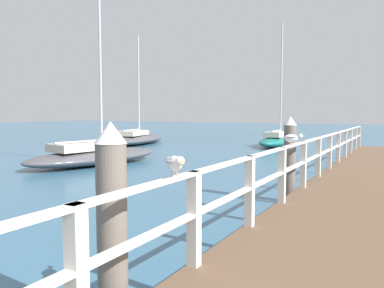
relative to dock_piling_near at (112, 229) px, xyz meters
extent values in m
cube|color=brown|center=(1.78, 7.45, -0.79)|extent=(2.95, 21.38, 0.42)
cube|color=beige|center=(0.38, -0.79, -0.07)|extent=(0.12, 0.12, 1.02)
cube|color=beige|center=(0.38, 0.85, -0.07)|extent=(0.12, 0.12, 1.02)
cube|color=beige|center=(0.38, 2.50, -0.07)|extent=(0.12, 0.12, 1.02)
cube|color=beige|center=(0.38, 4.15, -0.07)|extent=(0.12, 0.12, 1.02)
cube|color=beige|center=(0.38, 5.80, -0.07)|extent=(0.12, 0.12, 1.02)
cube|color=beige|center=(0.38, 7.45, -0.07)|extent=(0.12, 0.12, 1.02)
cube|color=beige|center=(0.38, 9.10, -0.07)|extent=(0.12, 0.12, 1.02)
cube|color=beige|center=(0.38, 10.74, -0.07)|extent=(0.12, 0.12, 1.02)
cube|color=beige|center=(0.38, 12.39, -0.07)|extent=(0.12, 0.12, 1.02)
cube|color=beige|center=(0.38, 14.04, -0.07)|extent=(0.12, 0.12, 1.02)
cube|color=beige|center=(0.38, 15.69, -0.07)|extent=(0.12, 0.12, 1.02)
cube|color=beige|center=(0.38, 17.34, -0.07)|extent=(0.12, 0.12, 1.02)
cube|color=beige|center=(0.38, 7.45, 0.43)|extent=(0.10, 19.78, 0.04)
cube|color=beige|center=(0.38, 7.45, -0.01)|extent=(0.10, 19.78, 0.04)
cylinder|color=#6B6056|center=(0.00, 0.00, -0.11)|extent=(0.28, 0.28, 1.78)
cone|color=white|center=(0.00, 0.00, 0.88)|extent=(0.29, 0.29, 0.20)
cylinder|color=#6B6056|center=(0.00, 6.09, -0.11)|extent=(0.28, 0.28, 1.78)
cone|color=white|center=(0.00, 6.09, 0.88)|extent=(0.29, 0.29, 0.20)
ellipsoid|color=white|center=(0.38, 0.47, 0.57)|extent=(0.30, 0.28, 0.15)
sphere|color=white|center=(0.51, 0.36, 0.62)|extent=(0.09, 0.09, 0.09)
cone|color=gold|center=(0.56, 0.31, 0.62)|extent=(0.05, 0.05, 0.02)
cone|color=#939399|center=(0.25, 0.59, 0.58)|extent=(0.11, 0.11, 0.07)
ellipsoid|color=#939399|center=(0.38, 0.47, 0.60)|extent=(0.28, 0.28, 0.04)
cylinder|color=tan|center=(0.39, 0.50, 0.47)|extent=(0.01, 0.01, 0.05)
cylinder|color=tan|center=(0.36, 0.46, 0.47)|extent=(0.01, 0.01, 0.05)
ellipsoid|color=white|center=(0.38, 4.74, 0.57)|extent=(0.31, 0.22, 0.15)
sphere|color=white|center=(0.55, 4.79, 0.62)|extent=(0.09, 0.09, 0.09)
cone|color=gold|center=(0.61, 4.82, 0.62)|extent=(0.06, 0.04, 0.02)
cone|color=#939399|center=(0.22, 4.68, 0.58)|extent=(0.10, 0.09, 0.07)
ellipsoid|color=#939399|center=(0.38, 4.74, 0.60)|extent=(0.27, 0.24, 0.04)
cylinder|color=tan|center=(0.36, 4.76, 0.47)|extent=(0.01, 0.01, 0.05)
cylinder|color=tan|center=(0.38, 4.71, 0.47)|extent=(0.01, 0.01, 0.05)
ellipsoid|color=#4C4C51|center=(-13.49, 17.91, -0.69)|extent=(4.11, 7.59, 0.62)
cylinder|color=#B2B2B7|center=(-13.57, 18.26, 2.94)|extent=(0.10, 0.10, 6.63)
cylinder|color=#B2B2B7|center=(-13.28, 17.03, -0.03)|extent=(0.67, 2.47, 0.08)
cube|color=beige|center=(-13.28, 17.07, -0.23)|extent=(1.96, 2.85, 0.30)
ellipsoid|color=#4C4C51|center=(-8.56, 8.79, -0.70)|extent=(3.14, 6.45, 0.61)
cylinder|color=#B2B2B7|center=(-8.52, 9.10, 2.64)|extent=(0.10, 0.10, 6.06)
cylinder|color=#B2B2B7|center=(-8.68, 8.03, -0.04)|extent=(0.41, 2.15, 0.08)
cube|color=beige|center=(-8.68, 8.06, -0.24)|extent=(1.57, 2.39, 0.30)
ellipsoid|color=#197266|center=(-4.61, 20.92, -0.68)|extent=(1.89, 6.05, 0.63)
cylinder|color=#B2B2B7|center=(-4.62, 21.22, 3.16)|extent=(0.10, 0.10, 7.05)
cylinder|color=#B2B2B7|center=(-4.60, 20.17, -0.02)|extent=(0.12, 2.11, 0.08)
cube|color=beige|center=(-4.60, 20.20, -0.22)|extent=(1.04, 2.19, 0.30)
camera|label=1|loc=(2.30, -2.60, 1.05)|focal=35.53mm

